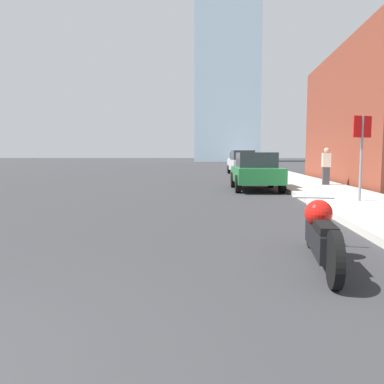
% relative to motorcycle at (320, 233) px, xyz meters
% --- Properties ---
extents(sidewalk, '(2.88, 240.00, 0.15)m').
position_rel_motorcycle_xyz_m(sidewalk, '(2.62, 36.29, -0.34)').
color(sidewalk, '#B2ADA3').
rests_on(sidewalk, ground_plane).
extents(distant_tower, '(14.71, 14.71, 75.00)m').
position_rel_motorcycle_xyz_m(distant_tower, '(-0.53, 86.66, 37.09)').
color(distant_tower, '#9EB7CC').
rests_on(distant_tower, ground_plane).
extents(motorcycle, '(0.62, 2.50, 0.83)m').
position_rel_motorcycle_xyz_m(motorcycle, '(0.00, 0.00, 0.00)').
color(motorcycle, black).
rests_on(motorcycle, ground_plane).
extents(parked_car_green, '(2.03, 4.13, 1.56)m').
position_rel_motorcycle_xyz_m(parked_car_green, '(0.04, 10.66, 0.38)').
color(parked_car_green, '#1E6B33').
rests_on(parked_car_green, ground_plane).
extents(parked_car_silver, '(2.27, 4.32, 1.81)m').
position_rel_motorcycle_xyz_m(parked_car_silver, '(0.12, 23.69, 0.49)').
color(parked_car_silver, '#BCBCC1').
rests_on(parked_car_silver, ground_plane).
extents(parked_car_white, '(1.93, 3.86, 1.73)m').
position_rel_motorcycle_xyz_m(parked_car_white, '(0.10, 34.48, 0.47)').
color(parked_car_white, silver).
rests_on(parked_car_white, ground_plane).
extents(stop_sign, '(0.57, 0.26, 2.39)m').
position_rel_motorcycle_xyz_m(stop_sign, '(2.57, 5.90, 1.36)').
color(stop_sign, slate).
rests_on(stop_sign, sidewalk).
extents(pedestrian, '(0.36, 0.23, 1.62)m').
position_rel_motorcycle_xyz_m(pedestrian, '(3.19, 11.82, 0.57)').
color(pedestrian, '#38383D').
rests_on(pedestrian, sidewalk).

